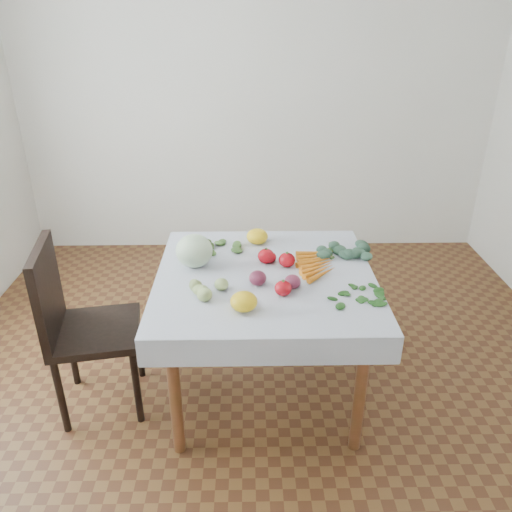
{
  "coord_description": "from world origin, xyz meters",
  "views": [
    {
      "loc": [
        -0.09,
        -2.27,
        1.99
      ],
      "look_at": [
        -0.05,
        0.09,
        0.82
      ],
      "focal_mm": 35.0,
      "sensor_mm": 36.0,
      "label": 1
    }
  ],
  "objects": [
    {
      "name": "onion_b",
      "position": [
        0.13,
        -0.14,
        0.79
      ],
      "size": [
        0.11,
        0.11,
        0.07
      ],
      "primitive_type": "ellipsoid",
      "rotation": [
        0.0,
        0.0,
        -0.41
      ],
      "color": "#561831",
      "rests_on": "tablecloth"
    },
    {
      "name": "tablecloth",
      "position": [
        0.0,
        0.0,
        0.75
      ],
      "size": [
        1.12,
        1.12,
        0.01
      ],
      "primitive_type": "cube",
      "color": "silver",
      "rests_on": "table"
    },
    {
      "name": "heirloom_back",
      "position": [
        -0.03,
        0.39,
        0.8
      ],
      "size": [
        0.16,
        0.16,
        0.09
      ],
      "primitive_type": "ellipsoid",
      "rotation": [
        0.0,
        0.0,
        0.36
      ],
      "color": "yellow",
      "rests_on": "tablecloth"
    },
    {
      "name": "dill_bunch",
      "position": [
        -0.26,
        0.32,
        0.77
      ],
      "size": [
        0.22,
        0.2,
        0.02
      ],
      "color": "#517335",
      "rests_on": "tablecloth"
    },
    {
      "name": "cabbage",
      "position": [
        -0.37,
        0.11,
        0.84
      ],
      "size": [
        0.21,
        0.21,
        0.18
      ],
      "primitive_type": "ellipsoid",
      "rotation": [
        0.0,
        0.0,
        0.09
      ],
      "color": "silver",
      "rests_on": "tablecloth"
    },
    {
      "name": "basil_bunch",
      "position": [
        0.42,
        -0.23,
        0.76
      ],
      "size": [
        0.27,
        0.21,
        0.01
      ],
      "color": "#1B551A",
      "rests_on": "tablecloth"
    },
    {
      "name": "kale_bunch",
      "position": [
        0.41,
        0.21,
        0.78
      ],
      "size": [
        0.31,
        0.28,
        0.04
      ],
      "color": "#365841",
      "rests_on": "tablecloth"
    },
    {
      "name": "onion_a",
      "position": [
        -0.04,
        -0.1,
        0.79
      ],
      "size": [
        0.11,
        0.11,
        0.07
      ],
      "primitive_type": "ellipsoid",
      "rotation": [
        0.0,
        0.0,
        -0.26
      ],
      "color": "#561831",
      "rests_on": "tablecloth"
    },
    {
      "name": "tomatillo_cluster",
      "position": [
        -0.27,
        -0.2,
        0.78
      ],
      "size": [
        0.19,
        0.12,
        0.05
      ],
      "color": "#A7C672",
      "rests_on": "tablecloth"
    },
    {
      "name": "ground",
      "position": [
        0.0,
        0.0,
        0.0
      ],
      "size": [
        4.0,
        4.0,
        0.0
      ],
      "primitive_type": "plane",
      "color": "brown"
    },
    {
      "name": "back_wall",
      "position": [
        0.0,
        2.0,
        1.35
      ],
      "size": [
        4.0,
        0.04,
        2.7
      ],
      "primitive_type": "cube",
      "color": "white",
      "rests_on": "ground"
    },
    {
      "name": "carrot_bunch",
      "position": [
        0.28,
        0.09,
        0.77
      ],
      "size": [
        0.22,
        0.36,
        0.03
      ],
      "color": "orange",
      "rests_on": "tablecloth"
    },
    {
      "name": "tomato_b",
      "position": [
        0.12,
        0.09,
        0.79
      ],
      "size": [
        0.1,
        0.1,
        0.08
      ],
      "primitive_type": "ellipsoid",
      "rotation": [
        0.0,
        0.0,
        -0.2
      ],
      "color": "#B40C16",
      "rests_on": "tablecloth"
    },
    {
      "name": "tomato_a",
      "position": [
        0.03,
        0.14,
        0.79
      ],
      "size": [
        0.09,
        0.09,
        0.06
      ],
      "primitive_type": "ellipsoid",
      "rotation": [
        0.0,
        0.0,
        0.3
      ],
      "color": "#B40C16",
      "rests_on": "tablecloth"
    },
    {
      "name": "chair",
      "position": [
        -0.98,
        -0.1,
        0.56
      ],
      "size": [
        0.51,
        0.51,
        0.98
      ],
      "color": "black",
      "rests_on": "ground"
    },
    {
      "name": "table",
      "position": [
        0.0,
        0.0,
        0.65
      ],
      "size": [
        1.0,
        1.0,
        0.75
      ],
      "color": "brown",
      "rests_on": "ground"
    },
    {
      "name": "heirloom_front",
      "position": [
        -0.11,
        -0.34,
        0.8
      ],
      "size": [
        0.16,
        0.16,
        0.09
      ],
      "primitive_type": "ellipsoid",
      "rotation": [
        0.0,
        0.0,
        -0.38
      ],
      "color": "yellow",
      "rests_on": "tablecloth"
    },
    {
      "name": "tomato_d",
      "position": [
        0.08,
        -0.21,
        0.79
      ],
      "size": [
        0.1,
        0.1,
        0.07
      ],
      "primitive_type": "ellipsoid",
      "rotation": [
        0.0,
        0.0,
        -0.22
      ],
      "color": "#B40C16",
      "rests_on": "tablecloth"
    },
    {
      "name": "tomato_c",
      "position": [
        0.01,
        0.13,
        0.8
      ],
      "size": [
        0.11,
        0.11,
        0.08
      ],
      "primitive_type": "ellipsoid",
      "rotation": [
        0.0,
        0.0,
        -0.23
      ],
      "color": "#B40C16",
      "rests_on": "tablecloth"
    }
  ]
}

